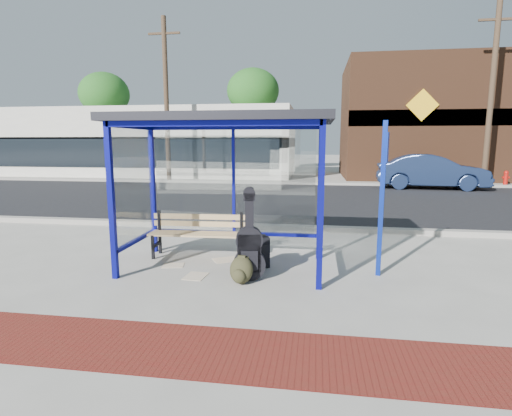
% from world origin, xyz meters
% --- Properties ---
extents(ground, '(120.00, 120.00, 0.00)m').
position_xyz_m(ground, '(0.00, 0.00, 0.00)').
color(ground, '#B2ADA0').
rests_on(ground, ground).
extents(brick_paver_strip, '(60.00, 1.00, 0.01)m').
position_xyz_m(brick_paver_strip, '(0.00, -2.60, 0.01)').
color(brick_paver_strip, maroon).
rests_on(brick_paver_strip, ground).
extents(curb_near, '(60.00, 0.25, 0.12)m').
position_xyz_m(curb_near, '(0.00, 2.90, 0.06)').
color(curb_near, gray).
rests_on(curb_near, ground).
extents(street_asphalt, '(60.00, 10.00, 0.00)m').
position_xyz_m(street_asphalt, '(0.00, 8.00, 0.00)').
color(street_asphalt, black).
rests_on(street_asphalt, ground).
extents(curb_far, '(60.00, 0.25, 0.12)m').
position_xyz_m(curb_far, '(0.00, 13.10, 0.06)').
color(curb_far, gray).
rests_on(curb_far, ground).
extents(far_sidewalk, '(60.00, 4.00, 0.01)m').
position_xyz_m(far_sidewalk, '(0.00, 15.00, 0.00)').
color(far_sidewalk, '#B2ADA0').
rests_on(far_sidewalk, ground).
extents(bus_shelter, '(3.30, 1.80, 2.42)m').
position_xyz_m(bus_shelter, '(0.00, 0.07, 2.07)').
color(bus_shelter, '#0B0E82').
rests_on(bus_shelter, ground).
extents(storefront_white, '(18.00, 6.04, 4.00)m').
position_xyz_m(storefront_white, '(-9.00, 17.99, 2.00)').
color(storefront_white, silver).
rests_on(storefront_white, ground).
extents(storefront_brown, '(10.00, 7.08, 6.40)m').
position_xyz_m(storefront_brown, '(8.00, 18.49, 3.20)').
color(storefront_brown, '#59331E').
rests_on(storefront_brown, ground).
extents(tree_left, '(3.60, 3.60, 7.03)m').
position_xyz_m(tree_left, '(-14.00, 22.00, 5.45)').
color(tree_left, '#4C3826').
rests_on(tree_left, ground).
extents(tree_mid, '(3.60, 3.60, 7.03)m').
position_xyz_m(tree_mid, '(-3.00, 22.00, 5.45)').
color(tree_mid, '#4C3826').
rests_on(tree_mid, ground).
extents(tree_right, '(3.60, 3.60, 7.03)m').
position_xyz_m(tree_right, '(12.50, 22.00, 5.45)').
color(tree_right, '#4C3826').
rests_on(tree_right, ground).
extents(utility_pole_west, '(1.60, 0.24, 8.00)m').
position_xyz_m(utility_pole_west, '(-6.00, 13.40, 4.11)').
color(utility_pole_west, '#4C3826').
rests_on(utility_pole_west, ground).
extents(utility_pole_east, '(1.60, 0.24, 8.00)m').
position_xyz_m(utility_pole_east, '(9.00, 13.40, 4.11)').
color(utility_pole_east, '#4C3826').
rests_on(utility_pole_east, ground).
extents(bench, '(1.70, 0.48, 0.80)m').
position_xyz_m(bench, '(-0.60, 0.55, 0.45)').
color(bench, black).
rests_on(bench, ground).
extents(guitar_bag, '(0.49, 0.21, 1.30)m').
position_xyz_m(guitar_bag, '(0.49, -0.53, 0.47)').
color(guitar_bag, black).
rests_on(guitar_bag, ground).
extents(suitcase, '(0.36, 0.28, 0.54)m').
position_xyz_m(suitcase, '(0.55, 0.09, 0.25)').
color(suitcase, black).
rests_on(suitcase, ground).
extents(backpack, '(0.37, 0.34, 0.41)m').
position_xyz_m(backpack, '(0.40, -0.71, 0.19)').
color(backpack, '#2A2917').
rests_on(backpack, ground).
extents(sign_post, '(0.13, 0.29, 2.32)m').
position_xyz_m(sign_post, '(2.41, -0.03, 1.30)').
color(sign_post, '#0D2799').
rests_on(sign_post, ground).
extents(newspaper_a, '(0.39, 0.33, 0.01)m').
position_xyz_m(newspaper_a, '(-0.87, -0.04, 0.00)').
color(newspaper_a, white).
rests_on(newspaper_a, ground).
extents(newspaper_b, '(0.34, 0.41, 0.01)m').
position_xyz_m(newspaper_b, '(-0.34, -0.50, 0.00)').
color(newspaper_b, white).
rests_on(newspaper_b, ground).
extents(newspaper_c, '(0.52, 0.48, 0.01)m').
position_xyz_m(newspaper_c, '(-0.08, 0.40, 0.00)').
color(newspaper_c, white).
rests_on(newspaper_c, ground).
extents(parked_car, '(4.65, 1.95, 1.49)m').
position_xyz_m(parked_car, '(6.38, 12.17, 0.75)').
color(parked_car, '#1B294C').
rests_on(parked_car, ground).
extents(fire_hydrant, '(0.31, 0.21, 0.71)m').
position_xyz_m(fire_hydrant, '(10.20, 14.00, 0.38)').
color(fire_hydrant, '#B2130C').
rests_on(fire_hydrant, ground).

